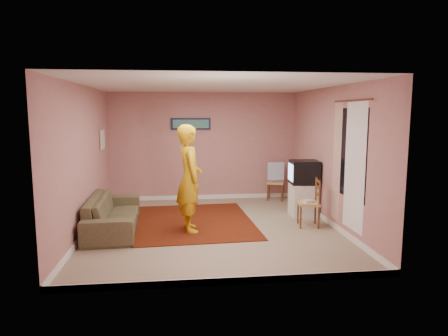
{
  "coord_description": "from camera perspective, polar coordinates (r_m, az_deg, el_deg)",
  "views": [
    {
      "loc": [
        -0.6,
        -7.17,
        2.14
      ],
      "look_at": [
        0.29,
        0.6,
        1.03
      ],
      "focal_mm": 32.0,
      "sensor_mm": 36.0,
      "label": 1
    }
  ],
  "objects": [
    {
      "name": "wall_left",
      "position": [
        7.4,
        -19.36,
        1.08
      ],
      "size": [
        0.02,
        5.0,
        2.6
      ],
      "primitive_type": "cube",
      "color": "tan",
      "rests_on": "ground"
    },
    {
      "name": "curtain_floral",
      "position": [
        7.43,
        15.8,
        0.87
      ],
      "size": [
        0.01,
        0.35,
        2.1
      ],
      "primitive_type": "cube",
      "color": "beige",
      "rests_on": "wall_right"
    },
    {
      "name": "game_console",
      "position": [
        7.65,
        11.99,
        -4.64
      ],
      "size": [
        0.24,
        0.2,
        0.04
      ],
      "primitive_type": "cube",
      "rotation": [
        0.0,
        0.0,
        0.31
      ],
      "color": "silver",
      "rests_on": "chair_b"
    },
    {
      "name": "chair_b",
      "position": [
        7.64,
        12.0,
        -4.14
      ],
      "size": [
        0.45,
        0.46,
        0.49
      ],
      "rotation": [
        0.0,
        0.0,
        -1.73
      ],
      "color": "tan",
      "rests_on": "ground"
    },
    {
      "name": "wall_back",
      "position": [
        9.72,
        -2.96,
        3.08
      ],
      "size": [
        4.5,
        0.02,
        2.6
      ],
      "primitive_type": "cube",
      "color": "tan",
      "rests_on": "ground"
    },
    {
      "name": "tv_cabinet",
      "position": [
        8.43,
        11.29,
        -4.46
      ],
      "size": [
        0.53,
        0.48,
        0.67
      ],
      "primitive_type": "cube",
      "color": "white",
      "rests_on": "ground"
    },
    {
      "name": "baseboard_front",
      "position": [
        5.16,
        0.76,
        -15.85
      ],
      "size": [
        4.5,
        0.02,
        0.1
      ],
      "primitive_type": "cube",
      "color": "white",
      "rests_on": "ground"
    },
    {
      "name": "curtain_rod",
      "position": [
        6.87,
        17.79,
        9.18
      ],
      "size": [
        0.02,
        1.4,
        0.02
      ],
      "primitive_type": "cylinder",
      "rotation": [
        1.57,
        0.0,
        0.0
      ],
      "color": "brown",
      "rests_on": "wall_right"
    },
    {
      "name": "curtain_sheer",
      "position": [
        6.8,
        18.15,
        0.13
      ],
      "size": [
        0.01,
        0.75,
        2.1
      ],
      "primitive_type": "cube",
      "color": "white",
      "rests_on": "wall_right"
    },
    {
      "name": "wall_right",
      "position": [
        7.76,
        15.08,
        1.56
      ],
      "size": [
        0.02,
        5.0,
        2.6
      ],
      "primitive_type": "cube",
      "color": "tan",
      "rests_on": "ground"
    },
    {
      "name": "dvd_player",
      "position": [
        9.8,
        7.38,
        -1.78
      ],
      "size": [
        0.38,
        0.31,
        0.06
      ],
      "primitive_type": "cube",
      "rotation": [
        0.0,
        0.0,
        0.24
      ],
      "color": "#B7B7BC",
      "rests_on": "chair_a"
    },
    {
      "name": "picture_left",
      "position": [
        8.93,
        -16.97,
        3.92
      ],
      "size": [
        0.04,
        0.38,
        0.42
      ],
      "color": "beige",
      "rests_on": "wall_left"
    },
    {
      "name": "chair_a",
      "position": [
        9.79,
        7.39,
        -1.43
      ],
      "size": [
        0.5,
        0.49,
        0.48
      ],
      "rotation": [
        0.0,
        0.0,
        -0.33
      ],
      "color": "tan",
      "rests_on": "ground"
    },
    {
      "name": "wall_front",
      "position": [
        4.78,
        0.81,
        -2.06
      ],
      "size": [
        4.5,
        0.02,
        2.6
      ],
      "primitive_type": "cube",
      "color": "tan",
      "rests_on": "ground"
    },
    {
      "name": "ceiling",
      "position": [
        7.21,
        -1.77,
        11.71
      ],
      "size": [
        4.5,
        5.0,
        0.02
      ],
      "primitive_type": "cube",
      "color": "silver",
      "rests_on": "wall_back"
    },
    {
      "name": "person",
      "position": [
        7.13,
        -4.96,
        -1.5
      ],
      "size": [
        0.57,
        0.77,
        1.92
      ],
      "primitive_type": "imported",
      "rotation": [
        0.0,
        0.0,
        1.74
      ],
      "color": "gold",
      "rests_on": "ground"
    },
    {
      "name": "baseboard_left",
      "position": [
        7.64,
        -18.85,
        -8.26
      ],
      "size": [
        0.02,
        5.0,
        0.1
      ],
      "primitive_type": "cube",
      "color": "white",
      "rests_on": "ground"
    },
    {
      "name": "sofa",
      "position": [
        7.56,
        -15.54,
        -6.24
      ],
      "size": [
        0.93,
        2.17,
        0.62
      ],
      "primitive_type": "imported",
      "rotation": [
        0.0,
        0.0,
        1.62
      ],
      "color": "brown",
      "rests_on": "ground"
    },
    {
      "name": "picture_back",
      "position": [
        9.64,
        -4.77,
        6.3
      ],
      "size": [
        0.95,
        0.04,
        0.28
      ],
      "color": "#131836",
      "rests_on": "wall_back"
    },
    {
      "name": "area_rug",
      "position": [
        7.91,
        -4.24,
        -7.6
      ],
      "size": [
        2.35,
        2.88,
        0.01
      ],
      "primitive_type": "cube",
      "rotation": [
        0.0,
        0.0,
        0.05
      ],
      "color": "#330D05",
      "rests_on": "ground"
    },
    {
      "name": "blue_throw",
      "position": [
        9.76,
        7.4,
        -0.43
      ],
      "size": [
        0.41,
        0.05,
        0.43
      ],
      "primitive_type": "cube",
      "color": "#90BDEC",
      "rests_on": "chair_a"
    },
    {
      "name": "crt_tv",
      "position": [
        8.32,
        11.36,
        -0.59
      ],
      "size": [
        0.6,
        0.54,
        0.48
      ],
      "rotation": [
        0.0,
        0.0,
        -0.07
      ],
      "color": "black",
      "rests_on": "tv_cabinet"
    },
    {
      "name": "baseboard_right",
      "position": [
        7.99,
        14.69,
        -7.38
      ],
      "size": [
        0.02,
        5.0,
        0.1
      ],
      "primitive_type": "cube",
      "color": "white",
      "rests_on": "ground"
    },
    {
      "name": "window",
      "position": [
        6.92,
        17.81,
        1.95
      ],
      "size": [
        0.01,
        1.1,
        1.5
      ],
      "primitive_type": "cube",
      "color": "black",
      "rests_on": "wall_right"
    },
    {
      "name": "baseboard_back",
      "position": [
        9.9,
        -2.91,
        -4.15
      ],
      "size": [
        4.5,
        0.02,
        0.1
      ],
      "primitive_type": "cube",
      "color": "white",
      "rests_on": "ground"
    },
    {
      "name": "ground",
      "position": [
        7.5,
        -1.68,
        -8.52
      ],
      "size": [
        5.0,
        5.0,
        0.0
      ],
      "primitive_type": "plane",
      "color": "gray",
      "rests_on": "ground"
    }
  ]
}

